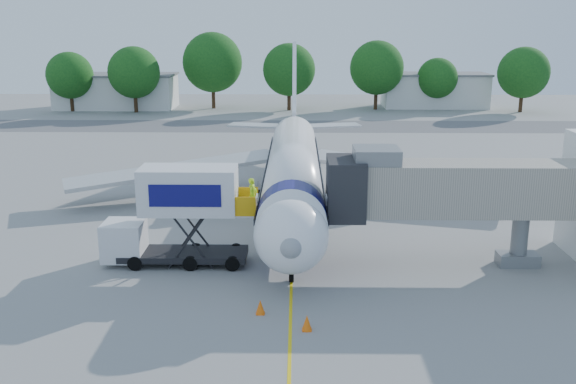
{
  "coord_description": "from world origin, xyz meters",
  "views": [
    {
      "loc": [
        0.27,
        -40.5,
        13.04
      ],
      "look_at": [
        -0.26,
        -3.4,
        3.2
      ],
      "focal_mm": 40.0,
      "sensor_mm": 36.0,
      "label": 1
    }
  ],
  "objects_px": {
    "aircraft": "(293,168)",
    "jet_bridge": "(440,189)",
    "ground_tug": "(309,345)",
    "catering_hiloader": "(178,216)"
  },
  "relations": [
    {
      "from": "catering_hiloader",
      "to": "ground_tug",
      "type": "xyz_separation_m",
      "value": [
        7.04,
        -10.5,
        -2.11
      ]
    },
    {
      "from": "aircraft",
      "to": "catering_hiloader",
      "type": "distance_m",
      "value": 12.77
    },
    {
      "from": "ground_tug",
      "to": "aircraft",
      "type": "bearing_deg",
      "value": 75.31
    },
    {
      "from": "jet_bridge",
      "to": "ground_tug",
      "type": "bearing_deg",
      "value": -124.48
    },
    {
      "from": "aircraft",
      "to": "ground_tug",
      "type": "bearing_deg",
      "value": -87.93
    },
    {
      "from": "aircraft",
      "to": "ground_tug",
      "type": "relative_size",
      "value": 11.08
    },
    {
      "from": "aircraft",
      "to": "jet_bridge",
      "type": "bearing_deg",
      "value": -54.3
    },
    {
      "from": "catering_hiloader",
      "to": "ground_tug",
      "type": "relative_size",
      "value": 2.52
    },
    {
      "from": "aircraft",
      "to": "jet_bridge",
      "type": "xyz_separation_m",
      "value": [
        7.99,
        -11.12,
        1.39
      ]
    },
    {
      "from": "catering_hiloader",
      "to": "ground_tug",
      "type": "distance_m",
      "value": 12.82
    }
  ]
}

